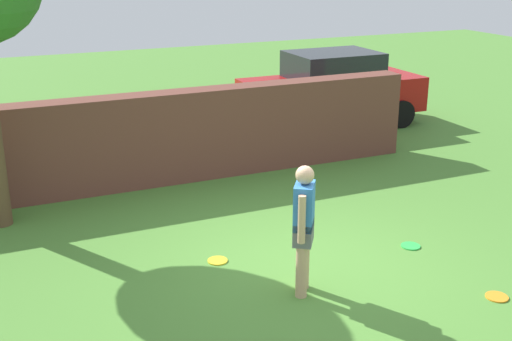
{
  "coord_description": "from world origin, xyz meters",
  "views": [
    {
      "loc": [
        -3.74,
        -6.79,
        3.99
      ],
      "look_at": [
        -0.16,
        1.21,
        1.0
      ],
      "focal_mm": 46.04,
      "sensor_mm": 36.0,
      "label": 1
    }
  ],
  "objects_px": {
    "person": "(304,224)",
    "car": "(332,89)",
    "frisbee_green": "(411,246)",
    "frisbee_orange": "(497,297)",
    "frisbee_yellow": "(218,261)"
  },
  "relations": [
    {
      "from": "person",
      "to": "car",
      "type": "xyz_separation_m",
      "value": [
        4.35,
        6.77,
        -0.04
      ]
    },
    {
      "from": "person",
      "to": "frisbee_green",
      "type": "xyz_separation_m",
      "value": [
        1.99,
        0.5,
        -0.89
      ]
    },
    {
      "from": "person",
      "to": "frisbee_yellow",
      "type": "relative_size",
      "value": 6.0
    },
    {
      "from": "person",
      "to": "car",
      "type": "relative_size",
      "value": 0.39
    },
    {
      "from": "frisbee_green",
      "to": "frisbee_orange",
      "type": "bearing_deg",
      "value": -87.12
    },
    {
      "from": "frisbee_green",
      "to": "frisbee_orange",
      "type": "xyz_separation_m",
      "value": [
        0.08,
        -1.59,
        0.0
      ]
    },
    {
      "from": "person",
      "to": "frisbee_orange",
      "type": "relative_size",
      "value": 6.0
    },
    {
      "from": "frisbee_green",
      "to": "frisbee_yellow",
      "type": "relative_size",
      "value": 1.0
    },
    {
      "from": "frisbee_orange",
      "to": "frisbee_yellow",
      "type": "bearing_deg",
      "value": 140.19
    },
    {
      "from": "person",
      "to": "frisbee_green",
      "type": "bearing_deg",
      "value": -41.36
    },
    {
      "from": "person",
      "to": "frisbee_green",
      "type": "height_order",
      "value": "person"
    },
    {
      "from": "car",
      "to": "frisbee_green",
      "type": "xyz_separation_m",
      "value": [
        -2.36,
        -6.26,
        -0.85
      ]
    },
    {
      "from": "person",
      "to": "car",
      "type": "height_order",
      "value": "car"
    },
    {
      "from": "frisbee_green",
      "to": "person",
      "type": "bearing_deg",
      "value": -165.81
    },
    {
      "from": "car",
      "to": "frisbee_green",
      "type": "height_order",
      "value": "car"
    }
  ]
}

